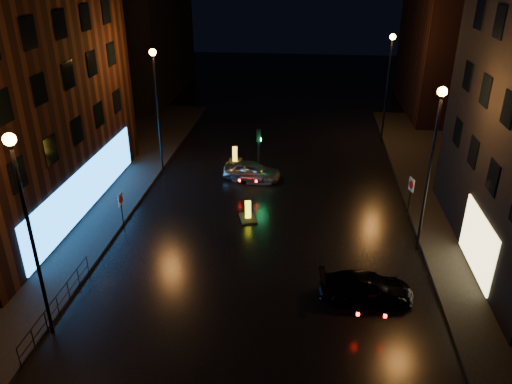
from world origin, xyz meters
TOP-DOWN VIEW (x-y plane):
  - ground at (0.00, 0.00)m, footprint 120.00×120.00m
  - pavement_left at (-14.00, 8.00)m, footprint 12.00×44.00m
  - building_far_left at (-16.00, 35.00)m, footprint 8.00×16.00m
  - building_far_right at (15.00, 32.00)m, footprint 8.00×14.00m
  - street_lamp_lnear at (-7.80, -2.00)m, footprint 0.44×0.44m
  - street_lamp_lfar at (-7.80, 14.00)m, footprint 0.44×0.44m
  - street_lamp_rnear at (7.80, 6.00)m, footprint 0.44×0.44m
  - street_lamp_rfar at (7.80, 22.00)m, footprint 0.44×0.44m
  - traffic_signal at (-1.20, 14.00)m, footprint 1.40×2.40m
  - guard_railing at (-8.00, -1.00)m, footprint 0.05×6.04m
  - silver_hatchback at (-1.61, 13.66)m, footprint 3.90×1.88m
  - dark_sedan at (4.79, 1.57)m, footprint 4.16×1.83m
  - bollard_near at (-1.19, 8.16)m, footprint 1.21×1.50m
  - bollard_far at (-3.18, 16.50)m, footprint 0.95×1.40m
  - road_sign_left at (-7.90, 6.49)m, footprint 0.08×0.50m
  - road_sign_right at (7.90, 9.65)m, footprint 0.21×0.55m

SIDE VIEW (x-z plane):
  - ground at x=0.00m, z-range 0.00..0.00m
  - pavement_left at x=-14.00m, z-range 0.00..0.15m
  - bollard_near at x=-1.19m, z-range -0.32..0.82m
  - bollard_far at x=-3.18m, z-range -0.34..0.86m
  - traffic_signal at x=-1.20m, z-range -1.22..2.23m
  - dark_sedan at x=4.79m, z-range 0.00..1.19m
  - silver_hatchback at x=-1.61m, z-range 0.00..1.28m
  - guard_railing at x=-8.00m, z-range 0.24..1.24m
  - road_sign_left at x=-7.90m, z-range 0.51..2.57m
  - road_sign_right at x=7.90m, z-range 0.58..2.90m
  - street_lamp_lnear at x=-7.80m, z-range 1.38..9.75m
  - street_lamp_lfar at x=-7.80m, z-range 1.38..9.75m
  - street_lamp_rnear at x=7.80m, z-range 1.38..9.75m
  - street_lamp_rfar at x=7.80m, z-range 1.38..9.75m
  - building_far_right at x=15.00m, z-range 0.00..12.00m
  - building_far_left at x=-16.00m, z-range 0.00..14.00m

